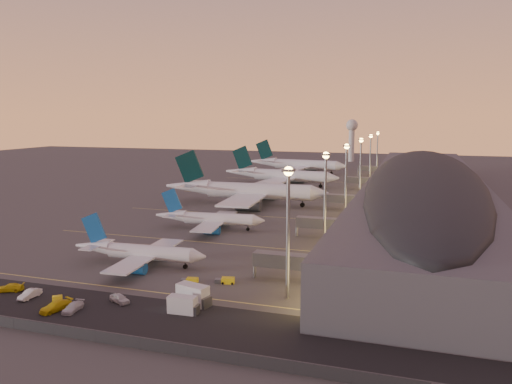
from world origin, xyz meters
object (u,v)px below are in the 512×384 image
(service_van_a, at_px, (30,294))
(service_van_d, at_px, (56,306))
(radar_tower, at_px, (352,133))
(baggage_tug_b, at_px, (226,281))
(service_van_f, at_px, (10,288))
(airliner_narrow_north, at_px, (210,219))
(catering_truck_a, at_px, (194,295))
(airliner_wide_mid, at_px, (280,175))
(service_van_e, at_px, (120,298))
(baggage_tug_a, at_px, (190,281))
(airliner_wide_far, at_px, (297,164))
(airliner_wide_near, at_px, (245,191))
(service_van_b, at_px, (57,301))
(service_van_c, at_px, (73,307))
(airliner_narrow_south, at_px, (139,252))
(catering_truck_b, at_px, (184,305))

(service_van_a, height_order, service_van_d, service_van_d)
(radar_tower, height_order, baggage_tug_b, radar_tower)
(radar_tower, distance_m, service_van_f, 315.75)
(radar_tower, xyz_separation_m, service_van_f, (-28.59, -313.75, -21.08))
(airliner_narrow_north, bearing_deg, catering_truck_a, -75.86)
(airliner_wide_mid, distance_m, service_van_a, 169.59)
(service_van_e, bearing_deg, baggage_tug_a, -3.83)
(airliner_wide_far, bearing_deg, airliner_narrow_north, -80.12)
(airliner_wide_near, height_order, service_van_a, airliner_wide_near)
(baggage_tug_b, xyz_separation_m, service_van_e, (-15.14, -16.67, 0.26))
(airliner_wide_far, xyz_separation_m, service_van_b, (7.88, -228.18, -4.40))
(baggage_tug_a, xyz_separation_m, service_van_d, (-16.71, -21.64, 0.37))
(airliner_wide_mid, height_order, service_van_c, airliner_wide_mid)
(service_van_e, bearing_deg, baggage_tug_b, -17.68)
(service_van_a, bearing_deg, airliner_narrow_south, 72.68)
(airliner_narrow_south, bearing_deg, airliner_narrow_north, 85.51)
(airliner_wide_near, distance_m, catering_truck_a, 107.65)
(airliner_wide_near, distance_m, airliner_wide_far, 115.60)
(radar_tower, bearing_deg, service_van_f, -95.21)
(airliner_wide_far, xyz_separation_m, service_van_a, (0.12, -226.64, -4.42))
(catering_truck_b, xyz_separation_m, service_van_c, (-19.70, -5.46, -0.74))
(service_van_b, distance_m, service_van_d, 2.65)
(radar_tower, bearing_deg, airliner_wide_mid, -96.74)
(airliner_narrow_north, height_order, service_van_b, airliner_narrow_north)
(airliner_wide_far, height_order, baggage_tug_a, airliner_wide_far)
(service_van_c, bearing_deg, service_van_a, 160.84)
(baggage_tug_a, bearing_deg, airliner_wide_far, 88.46)
(service_van_c, relative_size, service_van_f, 0.94)
(service_van_d, bearing_deg, service_van_c, 32.45)
(airliner_narrow_north, relative_size, catering_truck_a, 4.94)
(airliner_narrow_south, xyz_separation_m, airliner_wide_mid, (-4.06, 143.47, 1.94))
(airliner_wide_near, distance_m, service_van_f, 110.22)
(baggage_tug_a, distance_m, baggage_tug_b, 7.59)
(airliner_wide_near, height_order, radar_tower, radar_tower)
(service_van_a, bearing_deg, service_van_d, -20.84)
(catering_truck_a, bearing_deg, service_van_e, -151.40)
(airliner_wide_far, height_order, catering_truck_a, airliner_wide_far)
(catering_truck_a, bearing_deg, service_van_a, -153.42)
(airliner_narrow_north, distance_m, catering_truck_b, 67.64)
(airliner_narrow_south, height_order, airliner_narrow_north, airliner_narrow_north)
(baggage_tug_a, bearing_deg, service_van_f, -162.34)
(radar_tower, bearing_deg, service_van_d, -92.28)
(airliner_wide_mid, distance_m, service_van_e, 166.71)
(service_van_d, bearing_deg, airliner_wide_mid, 109.64)
(baggage_tug_b, bearing_deg, airliner_wide_mid, 88.59)
(catering_truck_a, distance_m, catering_truck_b, 4.38)
(airliner_narrow_south, relative_size, catering_truck_b, 5.97)
(baggage_tug_b, bearing_deg, airliner_narrow_south, 154.03)
(service_van_b, distance_m, service_van_e, 11.41)
(service_van_b, xyz_separation_m, service_van_f, (-14.42, 3.31, -0.05))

